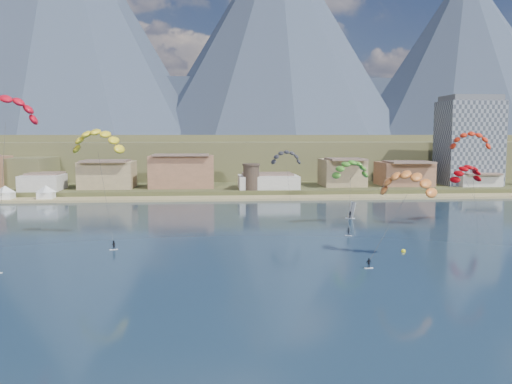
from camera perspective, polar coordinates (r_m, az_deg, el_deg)
ground at (r=63.96m, az=2.34°, el=-12.00°), size 2400.00×2400.00×0.00m
beach at (r=167.67m, az=-2.02°, el=-0.66°), size 2200.00×12.00×0.90m
land at (r=620.72m, az=-3.90°, el=4.19°), size 2200.00×900.00×4.00m
foothills at (r=294.54m, az=1.23°, el=3.95°), size 940.00×210.00×18.00m
mountain_ridge at (r=893.62m, az=-5.15°, el=14.41°), size 2060.00×480.00×400.00m
town at (r=185.63m, az=-14.69°, el=2.19°), size 400.00×24.00×12.00m
apartment_tower at (r=209.81m, az=21.64°, el=5.07°), size 20.00×16.00×32.00m
watchtower at (r=175.32m, az=-0.51°, el=1.64°), size 5.82×5.82×8.60m
kitesurfer_red at (r=96.52m, az=-25.11°, el=8.33°), size 11.38×16.99×27.98m
kitesurfer_yellow at (r=107.86m, az=-16.46°, el=5.54°), size 11.22×15.83×23.39m
kitesurfer_orange at (r=91.07m, az=15.77°, el=1.30°), size 14.30×13.00×17.05m
kitesurfer_green at (r=119.67m, az=10.03°, el=2.64°), size 9.62×16.36×17.56m
distant_kite_dark at (r=143.21m, az=3.22°, el=3.94°), size 8.69×6.03×17.51m
distant_kite_orange at (r=121.99m, az=21.84°, el=5.38°), size 9.10×7.00×21.96m
distant_kite_red at (r=131.56m, az=21.45°, el=2.11°), size 9.57×7.38×15.09m
windsurfer at (r=130.42m, az=10.03°, el=-2.22°), size 2.40×2.58×4.01m
buoy at (r=95.38m, az=15.37°, el=-6.08°), size 0.76×0.76×0.76m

